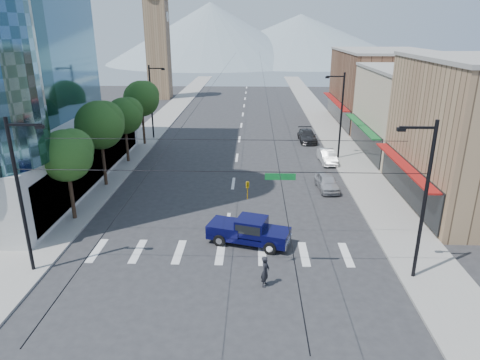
{
  "coord_description": "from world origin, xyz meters",
  "views": [
    {
      "loc": [
        1.8,
        -22.0,
        13.3
      ],
      "look_at": [
        0.85,
        6.61,
        3.0
      ],
      "focal_mm": 32.0,
      "sensor_mm": 36.0,
      "label": 1
    }
  ],
  "objects": [
    {
      "name": "sidewalk_left",
      "position": [
        -12.0,
        40.0,
        0.07
      ],
      "size": [
        4.0,
        120.0,
        0.15
      ],
      "primitive_type": "cube",
      "color": "gray",
      "rests_on": "ground"
    },
    {
      "name": "lamp_pole_nw",
      "position": [
        -10.67,
        30.0,
        4.94
      ],
      "size": [
        2.0,
        0.25,
        9.0
      ],
      "color": "black",
      "rests_on": "ground"
    },
    {
      "name": "sidewalk_right",
      "position": [
        12.0,
        40.0,
        0.07
      ],
      "size": [
        4.0,
        120.0,
        0.15
      ],
      "primitive_type": "cube",
      "color": "gray",
      "rests_on": "ground"
    },
    {
      "name": "shop_far",
      "position": [
        20.0,
        40.0,
        5.0
      ],
      "size": [
        12.0,
        18.0,
        10.0
      ],
      "primitive_type": "cube",
      "color": "brown",
      "rests_on": "ground"
    },
    {
      "name": "mountain_left",
      "position": [
        -15.0,
        150.0,
        11.0
      ],
      "size": [
        80.0,
        80.0,
        22.0
      ],
      "primitive_type": "cone",
      "color": "gray",
      "rests_on": "ground"
    },
    {
      "name": "signal_rig",
      "position": [
        0.19,
        -1.0,
        4.64
      ],
      "size": [
        21.8,
        0.2,
        9.0
      ],
      "color": "black",
      "rests_on": "ground"
    },
    {
      "name": "lamp_pole_ne",
      "position": [
        10.67,
        22.0,
        4.94
      ],
      "size": [
        2.0,
        0.25,
        9.0
      ],
      "color": "black",
      "rests_on": "ground"
    },
    {
      "name": "parked_car_near",
      "position": [
        8.14,
        12.79,
        0.68
      ],
      "size": [
        1.94,
        4.13,
        1.37
      ],
      "primitive_type": "imported",
      "rotation": [
        0.0,
        0.0,
        0.08
      ],
      "color": "#B6B5BA",
      "rests_on": "ground"
    },
    {
      "name": "parked_car_mid",
      "position": [
        9.4,
        20.55,
        0.68
      ],
      "size": [
        1.67,
        4.21,
        1.36
      ],
      "primitive_type": "imported",
      "rotation": [
        0.0,
        0.0,
        0.06
      ],
      "color": "silver",
      "rests_on": "ground"
    },
    {
      "name": "shop_mid",
      "position": [
        20.0,
        24.0,
        4.5
      ],
      "size": [
        12.0,
        14.0,
        9.0
      ],
      "primitive_type": "cube",
      "color": "tan",
      "rests_on": "ground"
    },
    {
      "name": "tree_midfar",
      "position": [
        -11.07,
        20.1,
        4.99
      ],
      "size": [
        3.65,
        3.64,
        6.71
      ],
      "color": "black",
      "rests_on": "ground"
    },
    {
      "name": "pickup_truck",
      "position": [
        1.52,
        2.78,
        0.94
      ],
      "size": [
        5.64,
        3.3,
        1.81
      ],
      "rotation": [
        0.0,
        0.0,
        -0.28
      ],
      "color": "#070837",
      "rests_on": "ground"
    },
    {
      "name": "clock_tower",
      "position": [
        -16.5,
        62.0,
        10.64
      ],
      "size": [
        4.8,
        4.8,
        20.4
      ],
      "color": "#8C6B4C",
      "rests_on": "ground"
    },
    {
      "name": "ground",
      "position": [
        0.0,
        0.0,
        0.0
      ],
      "size": [
        160.0,
        160.0,
        0.0
      ],
      "primitive_type": "plane",
      "color": "#28282B",
      "rests_on": "ground"
    },
    {
      "name": "mountain_right",
      "position": [
        20.0,
        160.0,
        9.0
      ],
      "size": [
        90.0,
        90.0,
        18.0
      ],
      "primitive_type": "cone",
      "color": "gray",
      "rests_on": "ground"
    },
    {
      "name": "pedestrian",
      "position": [
        2.5,
        -2.0,
        0.89
      ],
      "size": [
        0.61,
        0.75,
        1.77
      ],
      "primitive_type": "imported",
      "rotation": [
        0.0,
        0.0,
        1.24
      ],
      "color": "black",
      "rests_on": "ground"
    },
    {
      "name": "tree_near",
      "position": [
        -11.07,
        6.1,
        4.99
      ],
      "size": [
        3.65,
        3.64,
        6.71
      ],
      "color": "black",
      "rests_on": "ground"
    },
    {
      "name": "tree_midnear",
      "position": [
        -11.07,
        13.1,
        5.59
      ],
      "size": [
        4.09,
        4.09,
        7.52
      ],
      "color": "black",
      "rests_on": "ground"
    },
    {
      "name": "parked_car_far",
      "position": [
        8.32,
        29.17,
        0.71
      ],
      "size": [
        2.12,
        4.97,
        1.43
      ],
      "primitive_type": "imported",
      "rotation": [
        0.0,
        0.0,
        0.02
      ],
      "color": "#28282A",
      "rests_on": "ground"
    },
    {
      "name": "tree_far",
      "position": [
        -11.07,
        27.1,
        5.59
      ],
      "size": [
        4.09,
        4.09,
        7.52
      ],
      "color": "black",
      "rests_on": "ground"
    }
  ]
}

